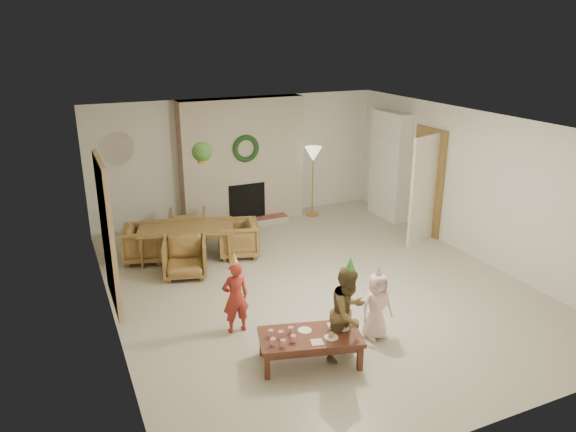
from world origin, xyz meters
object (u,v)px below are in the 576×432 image
dining_chair_right (238,238)px  child_red (235,297)px  dining_table (187,243)px  child_pink (377,306)px  dining_chair_near (185,257)px  dining_chair_left (144,243)px  dining_chair_far (188,227)px  coffee_table_top (310,337)px  child_plaid (348,313)px

dining_chair_right → child_red: size_ratio=0.70×
dining_table → child_pink: (1.58, -3.48, 0.16)m
dining_chair_near → dining_chair_right: 1.13m
dining_chair_right → dining_chair_left: bearing=-90.0°
dining_chair_far → coffee_table_top: dining_chair_far is taller
dining_table → coffee_table_top: (0.56, -3.64, 0.06)m
dining_chair_far → child_pink: child_pink is taller
dining_chair_near → child_pink: bearing=-41.7°
dining_chair_right → dining_table: bearing=-90.0°
child_red → dining_chair_left: bearing=-77.8°
child_plaid → child_pink: size_ratio=1.32×
dining_chair_far → child_red: 3.30m
dining_chair_left → child_red: 2.89m
dining_table → dining_chair_near: size_ratio=2.34×
dining_chair_far → dining_chair_left: (-0.87, -0.48, 0.00)m
dining_chair_right → coffee_table_top: 3.41m
coffee_table_top → child_pink: size_ratio=1.35×
dining_table → child_pink: 3.83m
dining_chair_far → dining_chair_right: same height
dining_table → dining_chair_left: size_ratio=2.34×
dining_chair_near → child_red: size_ratio=0.70×
dining_chair_far → child_plaid: child_plaid is taller
dining_table → dining_chair_left: bearing=-180.0°
dining_table → dining_chair_left: 0.71m
dining_chair_left → child_red: size_ratio=0.70×
dining_chair_near → dining_chair_right: (1.04, 0.44, 0.00)m
dining_chair_left → dining_chair_right: 1.59m
coffee_table_top → child_pink: bearing=24.0°
dining_chair_left → dining_table: bearing=-90.0°
coffee_table_top → child_red: size_ratio=1.21×
coffee_table_top → child_plaid: bearing=7.8°
dining_chair_right → child_pink: child_pink is taller
child_red → child_plaid: child_plaid is taller
dining_table → child_pink: size_ratio=1.81×
child_plaid → dining_chair_near: bearing=89.7°
dining_chair_right → dining_chair_near: bearing=-51.3°
coffee_table_top → dining_chair_far: bearing=110.0°
child_red → child_plaid: (1.04, -1.09, 0.09)m
dining_chair_near → child_red: (0.19, -1.94, 0.18)m
dining_chair_left → child_plaid: child_plaid is taller
dining_chair_right → coffee_table_top: dining_chair_right is taller
dining_chair_left → child_plaid: (1.71, -3.90, 0.27)m
child_red → child_pink: 1.81m
child_plaid → child_pink: bearing=-0.4°
dining_chair_near → dining_chair_right: bearing=38.7°
dining_chair_near → child_plaid: 3.28m
child_pink → child_plaid: bearing=-158.2°
dining_chair_right → child_plaid: (0.19, -3.46, 0.27)m
child_red → child_plaid: size_ratio=0.84×
dining_chair_right → child_red: bearing=-3.8°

